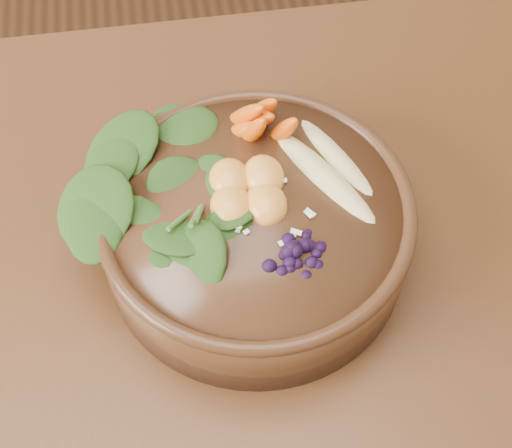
# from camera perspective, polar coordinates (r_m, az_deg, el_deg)

# --- Properties ---
(stoneware_bowl) EXTENTS (0.36, 0.36, 0.07)m
(stoneware_bowl) POSITION_cam_1_polar(r_m,az_deg,el_deg) (0.64, 0.00, -0.50)
(stoneware_bowl) COLOR #482A18
(stoneware_bowl) RESTS_ON dining_table
(kale_heap) EXTENTS (0.23, 0.22, 0.04)m
(kale_heap) POSITION_cam_1_polar(r_m,az_deg,el_deg) (0.61, -6.21, 4.55)
(kale_heap) COLOR #294B1A
(kale_heap) RESTS_ON stoneware_bowl
(carrot_cluster) EXTENTS (0.07, 0.07, 0.08)m
(carrot_cluster) POSITION_cam_1_polar(r_m,az_deg,el_deg) (0.64, 0.31, 9.93)
(carrot_cluster) COLOR orange
(carrot_cluster) RESTS_ON stoneware_bowl
(banana_halves) EXTENTS (0.10, 0.16, 0.03)m
(banana_halves) POSITION_cam_1_polar(r_m,az_deg,el_deg) (0.63, 6.00, 5.42)
(banana_halves) COLOR #E0CC84
(banana_halves) RESTS_ON stoneware_bowl
(mandarin_cluster) EXTENTS (0.11, 0.11, 0.03)m
(mandarin_cluster) POSITION_cam_1_polar(r_m,az_deg,el_deg) (0.61, -0.69, 3.45)
(mandarin_cluster) COLOR orange
(mandarin_cluster) RESTS_ON stoneware_bowl
(blueberry_pile) EXTENTS (0.15, 0.14, 0.04)m
(blueberry_pile) POSITION_cam_1_polar(r_m,az_deg,el_deg) (0.57, 3.24, -1.31)
(blueberry_pile) COLOR black
(blueberry_pile) RESTS_ON stoneware_bowl
(coconut_flakes) EXTENTS (0.11, 0.09, 0.01)m
(coconut_flakes) POSITION_cam_1_polar(r_m,az_deg,el_deg) (0.60, 1.10, 0.46)
(coconut_flakes) COLOR white
(coconut_flakes) RESTS_ON stoneware_bowl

